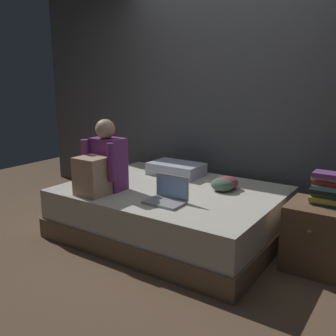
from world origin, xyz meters
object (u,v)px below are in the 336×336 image
(nightstand, at_px, (316,236))
(pillow, at_px, (176,169))
(bed, at_px, (171,212))
(person_sitting, at_px, (102,164))
(book_stack, at_px, (326,188))
(laptop, at_px, (167,196))
(clothes_pile, at_px, (225,184))

(nightstand, relative_size, pillow, 0.94)
(bed, distance_m, person_sitting, 0.80)
(nightstand, height_order, book_stack, book_stack)
(nightstand, distance_m, pillow, 1.60)
(laptop, distance_m, pillow, 0.91)
(bed, height_order, nightstand, nightstand)
(person_sitting, xyz_separation_m, pillow, (0.24, 0.87, -0.19))
(bed, relative_size, laptop, 6.25)
(pillow, xyz_separation_m, book_stack, (1.57, -0.32, 0.12))
(person_sitting, distance_m, book_stack, 1.89)
(bed, height_order, clothes_pile, clothes_pile)
(person_sitting, distance_m, laptop, 0.70)
(nightstand, height_order, person_sitting, person_sitting)
(person_sitting, relative_size, laptop, 2.05)
(bed, height_order, person_sitting, person_sitting)
(bed, bearing_deg, nightstand, 4.22)
(book_stack, bearing_deg, laptop, -156.73)
(person_sitting, bearing_deg, laptop, 5.78)
(bed, xyz_separation_m, pillow, (-0.24, 0.45, 0.30))
(laptop, bearing_deg, bed, 118.97)
(book_stack, xyz_separation_m, clothes_pile, (-0.90, 0.11, -0.13))
(bed, relative_size, clothes_pile, 7.06)
(laptop, height_order, pillow, laptop)
(nightstand, distance_m, laptop, 1.22)
(person_sitting, height_order, pillow, person_sitting)
(bed, bearing_deg, laptop, -61.03)
(laptop, bearing_deg, clothes_pile, 68.23)
(nightstand, distance_m, person_sitting, 1.90)
(bed, height_order, book_stack, book_stack)
(laptop, distance_m, clothes_pile, 0.64)
(laptop, xyz_separation_m, clothes_pile, (0.24, 0.59, 0.00))
(bed, distance_m, laptop, 0.50)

